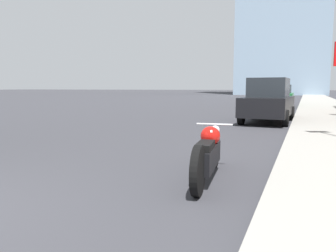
{
  "coord_description": "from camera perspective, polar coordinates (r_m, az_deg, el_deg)",
  "views": [
    {
      "loc": [
        4.15,
        -1.43,
        1.4
      ],
      "look_at": [
        1.47,
        4.96,
        0.59
      ],
      "focal_mm": 35.0,
      "sensor_mm": 36.0,
      "label": 1
    }
  ],
  "objects": [
    {
      "name": "parked_car_black",
      "position": [
        13.81,
        17.06,
        4.17
      ],
      "size": [
        1.93,
        4.06,
        1.78
      ],
      "rotation": [
        0.0,
        0.0,
        -0.04
      ],
      "color": "black",
      "rests_on": "ground_plane"
    },
    {
      "name": "motorcycle",
      "position": [
        5.09,
        6.99,
        -4.69
      ],
      "size": [
        0.62,
        2.32,
        0.79
      ],
      "rotation": [
        0.0,
        0.0,
        0.13
      ],
      "color": "black",
      "rests_on": "ground_plane"
    },
    {
      "name": "parked_car_green",
      "position": [
        25.05,
        18.77,
        5.01
      ],
      "size": [
        2.02,
        4.39,
        1.61
      ],
      "rotation": [
        0.0,
        0.0,
        0.01
      ],
      "color": "#1E6B33",
      "rests_on": "ground_plane"
    },
    {
      "name": "sidewalk",
      "position": [
        41.47,
        24.59,
        4.26
      ],
      "size": [
        3.43,
        240.0,
        0.15
      ],
      "color": "gray",
      "rests_on": "ground_plane"
    }
  ]
}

